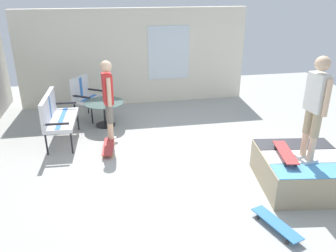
{
  "coord_description": "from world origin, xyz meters",
  "views": [
    {
      "loc": [
        -5.26,
        1.27,
        3.1
      ],
      "look_at": [
        0.3,
        0.25,
        0.7
      ],
      "focal_mm": 36.52,
      "sensor_mm": 36.0,
      "label": 1
    }
  ],
  "objects_px": {
    "person_skater": "(316,103)",
    "skateboard_by_bench": "(108,147)",
    "patio_bench": "(56,114)",
    "skate_ramp": "(304,171)",
    "skateboard_spare": "(276,224)",
    "person_watching": "(108,96)",
    "patio_chair_near_house": "(85,94)",
    "patio_table": "(104,109)",
    "skateboard_on_ramp": "(285,153)"
  },
  "relations": [
    {
      "from": "skate_ramp",
      "to": "skateboard_spare",
      "type": "bearing_deg",
      "value": 135.5
    },
    {
      "from": "skateboard_spare",
      "to": "skateboard_on_ramp",
      "type": "bearing_deg",
      "value": -30.55
    },
    {
      "from": "skateboard_by_bench",
      "to": "person_watching",
      "type": "bearing_deg",
      "value": -8.67
    },
    {
      "from": "skate_ramp",
      "to": "patio_chair_near_house",
      "type": "xyz_separation_m",
      "value": [
        3.74,
        3.59,
        0.35
      ]
    },
    {
      "from": "patio_chair_near_house",
      "to": "patio_table",
      "type": "bearing_deg",
      "value": -142.39
    },
    {
      "from": "skateboard_spare",
      "to": "person_skater",
      "type": "bearing_deg",
      "value": -45.65
    },
    {
      "from": "patio_chair_near_house",
      "to": "person_skater",
      "type": "relative_size",
      "value": 0.63
    },
    {
      "from": "patio_table",
      "to": "skateboard_on_ramp",
      "type": "distance_m",
      "value": 4.19
    },
    {
      "from": "person_skater",
      "to": "skateboard_by_bench",
      "type": "height_order",
      "value": "person_skater"
    },
    {
      "from": "skate_ramp",
      "to": "patio_chair_near_house",
      "type": "height_order",
      "value": "patio_chair_near_house"
    },
    {
      "from": "skate_ramp",
      "to": "patio_bench",
      "type": "relative_size",
      "value": 1.71
    },
    {
      "from": "patio_table",
      "to": "skateboard_by_bench",
      "type": "xyz_separation_m",
      "value": [
        -1.32,
        -0.04,
        -0.32
      ]
    },
    {
      "from": "skateboard_spare",
      "to": "skateboard_by_bench",
      "type": "bearing_deg",
      "value": 38.04
    },
    {
      "from": "skateboard_spare",
      "to": "skate_ramp",
      "type": "bearing_deg",
      "value": -44.5
    },
    {
      "from": "person_watching",
      "to": "skateboard_by_bench",
      "type": "bearing_deg",
      "value": 171.33
    },
    {
      "from": "person_skater",
      "to": "skateboard_by_bench",
      "type": "relative_size",
      "value": 1.99
    },
    {
      "from": "patio_table",
      "to": "skateboard_spare",
      "type": "distance_m",
      "value": 4.67
    },
    {
      "from": "patio_bench",
      "to": "person_skater",
      "type": "bearing_deg",
      "value": -122.27
    },
    {
      "from": "person_watching",
      "to": "skateboard_on_ramp",
      "type": "distance_m",
      "value": 3.5
    },
    {
      "from": "person_skater",
      "to": "skateboard_by_bench",
      "type": "distance_m",
      "value": 3.86
    },
    {
      "from": "skateboard_spare",
      "to": "skateboard_on_ramp",
      "type": "distance_m",
      "value": 1.25
    },
    {
      "from": "patio_chair_near_house",
      "to": "patio_table",
      "type": "height_order",
      "value": "patio_chair_near_house"
    },
    {
      "from": "patio_bench",
      "to": "skateboard_by_bench",
      "type": "bearing_deg",
      "value": -120.87
    },
    {
      "from": "person_skater",
      "to": "skateboard_spare",
      "type": "bearing_deg",
      "value": 134.35
    },
    {
      "from": "patio_bench",
      "to": "skateboard_spare",
      "type": "height_order",
      "value": "patio_bench"
    },
    {
      "from": "skate_ramp",
      "to": "patio_bench",
      "type": "distance_m",
      "value": 4.8
    },
    {
      "from": "skate_ramp",
      "to": "skateboard_spare",
      "type": "distance_m",
      "value": 1.34
    },
    {
      "from": "patio_chair_near_house",
      "to": "patio_table",
      "type": "relative_size",
      "value": 1.13
    },
    {
      "from": "patio_table",
      "to": "person_watching",
      "type": "xyz_separation_m",
      "value": [
        -0.91,
        -0.1,
        0.59
      ]
    },
    {
      "from": "skate_ramp",
      "to": "patio_chair_near_house",
      "type": "relative_size",
      "value": 2.13
    },
    {
      "from": "skate_ramp",
      "to": "person_skater",
      "type": "height_order",
      "value": "person_skater"
    },
    {
      "from": "person_watching",
      "to": "person_skater",
      "type": "distance_m",
      "value": 3.82
    },
    {
      "from": "skateboard_by_bench",
      "to": "skateboard_spare",
      "type": "bearing_deg",
      "value": -141.96
    },
    {
      "from": "skateboard_by_bench",
      "to": "patio_bench",
      "type": "bearing_deg",
      "value": 59.13
    },
    {
      "from": "person_skater",
      "to": "skateboard_on_ramp",
      "type": "height_order",
      "value": "person_skater"
    },
    {
      "from": "patio_table",
      "to": "skateboard_on_ramp",
      "type": "relative_size",
      "value": 1.09
    },
    {
      "from": "patio_bench",
      "to": "skateboard_spare",
      "type": "relative_size",
      "value": 1.55
    },
    {
      "from": "patio_bench",
      "to": "patio_chair_near_house",
      "type": "relative_size",
      "value": 1.25
    },
    {
      "from": "patio_table",
      "to": "skateboard_by_bench",
      "type": "relative_size",
      "value": 1.11
    },
    {
      "from": "patio_bench",
      "to": "skateboard_spare",
      "type": "distance_m",
      "value": 4.68
    },
    {
      "from": "patio_table",
      "to": "skateboard_spare",
      "type": "bearing_deg",
      "value": -151.65
    },
    {
      "from": "person_skater",
      "to": "person_watching",
      "type": "bearing_deg",
      "value": 51.51
    },
    {
      "from": "patio_bench",
      "to": "skateboard_on_ramp",
      "type": "relative_size",
      "value": 1.55
    },
    {
      "from": "patio_bench",
      "to": "patio_table",
      "type": "bearing_deg",
      "value": -53.78
    },
    {
      "from": "patio_chair_near_house",
      "to": "person_watching",
      "type": "height_order",
      "value": "person_watching"
    },
    {
      "from": "patio_bench",
      "to": "patio_chair_near_house",
      "type": "distance_m",
      "value": 1.4
    },
    {
      "from": "skate_ramp",
      "to": "person_watching",
      "type": "xyz_separation_m",
      "value": [
        2.24,
        3.04,
        0.73
      ]
    },
    {
      "from": "patio_chair_near_house",
      "to": "skateboard_by_bench",
      "type": "distance_m",
      "value": 2.03
    },
    {
      "from": "skateboard_on_ramp",
      "to": "skateboard_by_bench",
      "type": "bearing_deg",
      "value": 56.62
    },
    {
      "from": "skate_ramp",
      "to": "patio_table",
      "type": "xyz_separation_m",
      "value": [
        3.15,
        3.14,
        0.14
      ]
    }
  ]
}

